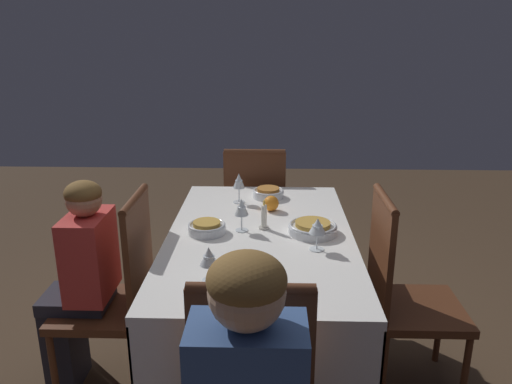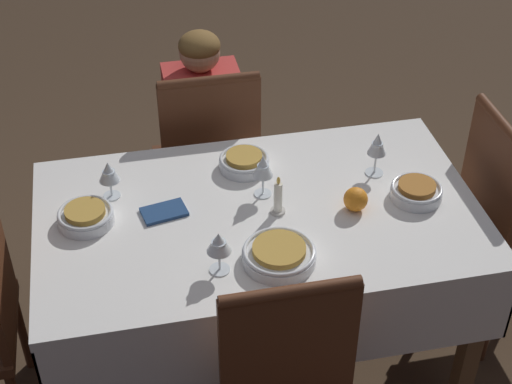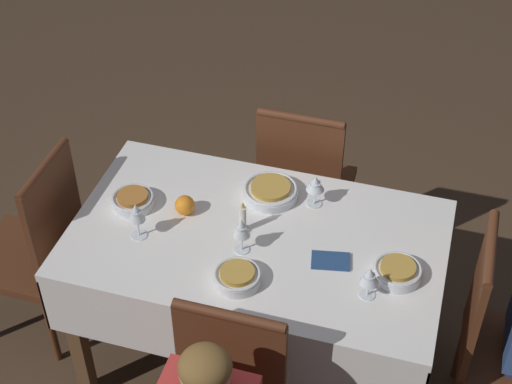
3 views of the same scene
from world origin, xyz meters
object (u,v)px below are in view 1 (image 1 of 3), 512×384
Objects in this scene: bowl_south at (207,227)px; candle_centerpiece at (264,218)px; bowl_north at (313,228)px; wine_glass_north at (317,227)px; bowl_west at (268,193)px; wine_glass_south at (242,208)px; person_child_red at (80,278)px; dining_table at (260,254)px; chair_west at (255,214)px; chair_north at (402,290)px; wine_glass_east at (209,257)px; napkin_red_folded at (245,261)px; bowl_east at (240,286)px; orange_fruit at (271,203)px; wine_glass_west at (239,182)px; chair_south at (117,289)px.

candle_centerpiece reaches higher than bowl_south.
wine_glass_north is (0.18, 0.00, 0.08)m from bowl_north.
bowl_west is (-0.52, 0.28, 0.00)m from bowl_south.
person_child_red is at bearing -82.22° from wine_glass_south.
chair_west is at bearing -176.83° from dining_table.
person_child_red reaches higher than candle_centerpiece.
chair_north is at bearing 81.91° from candle_centerpiece.
person_child_red is 6.67× the size of wine_glass_south.
wine_glass_east is 0.88× the size of napkin_red_folded.
bowl_east is at bearing -6.97° from candle_centerpiece.
chair_north is 6.85× the size of candle_centerpiece.
napkin_red_folded is (0.61, -0.10, -0.03)m from orange_fruit.
dining_table is 1.47× the size of chair_north.
orange_fruit is at bearing 153.77° from wine_glass_south.
wine_glass_south is at bearing 100.37° from bowl_south.
wine_glass_west is (0.09, -0.16, 0.09)m from bowl_west.
bowl_west is (-0.51, -0.21, 0.00)m from bowl_north.
bowl_east is 0.99m from wine_glass_west.
bowl_north is (-0.04, -0.42, 0.29)m from chair_north.
person_child_red is 0.90m from candle_centerpiece.
chair_west is 6.24× the size of napkin_red_folded.
wine_glass_east is at bearing 116.95° from chair_north.
wine_glass_north is 0.87× the size of wine_glass_west.
chair_north is 0.96m from bowl_south.
chair_west reaches higher than wine_glass_west.
chair_south and chair_west have the same top height.
chair_south is 0.99m from wine_glass_north.
chair_north reaches higher than napkin_red_folded.
chair_south is 5.63× the size of bowl_south.
bowl_east is at bearing 2.85° from wine_glass_south.
candle_centerpiece is (-0.52, 0.20, -0.04)m from wine_glass_east.
wine_glass_west reaches higher than bowl_south.
candle_centerpiece is at bearing 159.46° from wine_glass_east.
wine_glass_south is 0.35m from napkin_red_folded.
bowl_south is 0.78× the size of bowl_north.
bowl_west is 0.20m from wine_glass_west.
wine_glass_south is at bearing 5.31° from wine_glass_west.
wine_glass_west is (-0.42, -0.37, 0.09)m from bowl_north.
wine_glass_west reaches higher than candle_centerpiece.
person_child_red is (0.07, -0.84, -0.10)m from dining_table.
chair_south is 0.72m from wine_glass_east.
orange_fruit reaches higher than bowl_east.
bowl_north reaches higher than dining_table.
bowl_south is at bearing -89.08° from bowl_north.
wine_glass_west is 2.06× the size of orange_fruit.
bowl_east is at bearing 51.72° from chair_south.
chair_north is 1.50m from person_child_red.
chair_west is 6.84× the size of wine_glass_north.
chair_south reaches higher than dining_table.
chair_west is 12.31× the size of orange_fruit.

